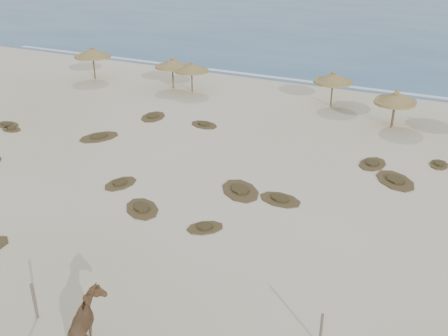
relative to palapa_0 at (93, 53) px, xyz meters
The scene contains 25 objects.
ground 25.57m from the palapa_0, 45.92° to the right, with size 160.00×160.00×0.00m, color beige.
ocean 59.45m from the palapa_0, 72.64° to the left, with size 200.00×100.00×0.01m, color #2D5887.
foam_line 19.45m from the palapa_0, 23.48° to the left, with size 70.00×0.60×0.01m, color white.
palapa_0 is the anchor object (origin of this frame).
palapa_1 7.76m from the palapa_0, ahead, with size 3.70×3.70×2.61m.
palapa_2 9.71m from the palapa_0, ahead, with size 2.93×2.93×2.52m.
palapa_3 20.69m from the palapa_0, ahead, with size 3.42×3.42×2.64m.
palapa_4 25.44m from the palapa_0, ahead, with size 2.66×2.66×2.42m.
palapa_5 25.41m from the palapa_0, ahead, with size 3.24×3.24×2.45m.
horse 32.83m from the palapa_0, 49.45° to the right, with size 0.95×2.09×1.77m, color brown.
fence_post_near 30.99m from the palapa_0, 52.59° to the right, with size 0.10×0.10×1.31m, color #6E6353.
fence_post_far 34.75m from the palapa_0, 38.43° to the right, with size 0.09×0.09×1.18m, color #6E6353.
scrub_1 14.99m from the palapa_0, 48.36° to the right, with size 2.53×2.95×0.16m.
scrub_2 21.85m from the palapa_0, 46.04° to the right, with size 1.48×2.00×0.16m.
scrub_3 24.86m from the palapa_0, 33.27° to the right, with size 2.99×2.97×0.16m.
scrub_4 26.57m from the palapa_0, 30.78° to the right, with size 2.22×1.61×0.16m.
scrub_5 28.66m from the palapa_0, 18.34° to the right, with size 2.86×3.01×0.16m.
scrub_6 12.50m from the palapa_0, 30.96° to the right, with size 2.09×2.67×0.16m.
scrub_7 26.80m from the palapa_0, 16.16° to the right, with size 1.58×2.20×0.16m.
scrub_8 13.38m from the palapa_0, 72.56° to the right, with size 1.52×1.06×0.16m.
scrub_9 24.71m from the palapa_0, 44.47° to the right, with size 2.53×2.41×0.16m.
scrub_10 29.53m from the palapa_0, 11.52° to the right, with size 0.98×1.49×0.16m.
scrub_12 27.24m from the palapa_0, 39.72° to the right, with size 1.85×1.85×0.16m.
scrub_13 15.87m from the palapa_0, 22.99° to the right, with size 2.31×1.84×0.16m.
scrub_14 12.67m from the palapa_0, 76.08° to the right, with size 1.88×1.28×0.16m.
Camera 1 is at (12.18, -14.64, 10.98)m, focal length 40.00 mm.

